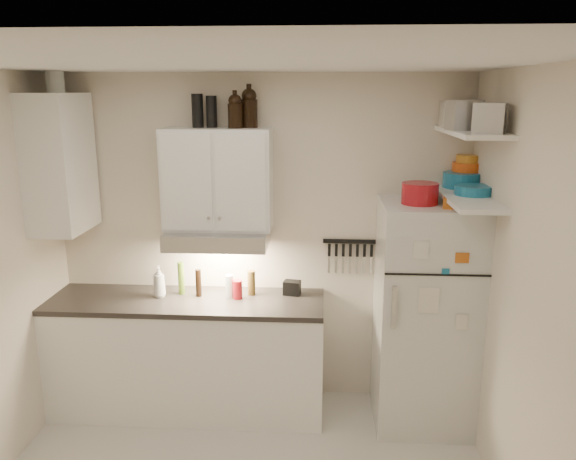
{
  "coord_description": "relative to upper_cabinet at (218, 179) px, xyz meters",
  "views": [
    {
      "loc": [
        0.47,
        -2.77,
        2.46
      ],
      "look_at": [
        0.25,
        0.9,
        1.55
      ],
      "focal_mm": 35.0,
      "sensor_mm": 36.0,
      "label": 1
    }
  ],
  "objects": [
    {
      "name": "ceiling",
      "position": [
        0.3,
        -1.33,
        0.78
      ],
      "size": [
        3.2,
        3.0,
        0.02
      ],
      "primitive_type": "cube",
      "color": "white",
      "rests_on": "ground"
    },
    {
      "name": "back_wall",
      "position": [
        0.3,
        0.18,
        -0.53
      ],
      "size": [
        3.2,
        0.02,
        2.6
      ],
      "primitive_type": "cube",
      "color": "beige",
      "rests_on": "ground"
    },
    {
      "name": "right_wall",
      "position": [
        1.91,
        -1.33,
        -0.53
      ],
      "size": [
        0.02,
        3.0,
        2.6
      ],
      "primitive_type": "cube",
      "color": "beige",
      "rests_on": "ground"
    },
    {
      "name": "base_cabinet",
      "position": [
        -0.25,
        -0.14,
        -1.39
      ],
      "size": [
        2.1,
        0.6,
        0.88
      ],
      "primitive_type": "cube",
      "color": "white",
      "rests_on": "floor"
    },
    {
      "name": "countertop",
      "position": [
        -0.25,
        -0.14,
        -0.93
      ],
      "size": [
        2.1,
        0.62,
        0.04
      ],
      "primitive_type": "cube",
      "color": "#2C2826",
      "rests_on": "base_cabinet"
    },
    {
      "name": "upper_cabinet",
      "position": [
        0.0,
        0.0,
        0.0
      ],
      "size": [
        0.8,
        0.33,
        0.75
      ],
      "primitive_type": "cube",
      "color": "white",
      "rests_on": "back_wall"
    },
    {
      "name": "side_cabinet",
      "position": [
        -1.14,
        -0.14,
        0.12
      ],
      "size": [
        0.33,
        0.55,
        1.0
      ],
      "primitive_type": "cube",
      "color": "white",
      "rests_on": "left_wall"
    },
    {
      "name": "range_hood",
      "position": [
        0.0,
        -0.06,
        -0.44
      ],
      "size": [
        0.76,
        0.46,
        0.12
      ],
      "primitive_type": "cube",
      "color": "silver",
      "rests_on": "back_wall"
    },
    {
      "name": "fridge",
      "position": [
        1.55,
        -0.18,
        -0.98
      ],
      "size": [
        0.7,
        0.68,
        1.7
      ],
      "primitive_type": "cube",
      "color": "silver",
      "rests_on": "floor"
    },
    {
      "name": "shelf_hi",
      "position": [
        1.75,
        -0.31,
        0.38
      ],
      "size": [
        0.3,
        0.95,
        0.03
      ],
      "primitive_type": "cube",
      "color": "white",
      "rests_on": "right_wall"
    },
    {
      "name": "shelf_lo",
      "position": [
        1.75,
        -0.31,
        -0.07
      ],
      "size": [
        0.3,
        0.95,
        0.03
      ],
      "primitive_type": "cube",
      "color": "white",
      "rests_on": "right_wall"
    },
    {
      "name": "knife_strip",
      "position": [
        1.0,
        0.15,
        -0.51
      ],
      "size": [
        0.42,
        0.02,
        0.03
      ],
      "primitive_type": "cube",
      "color": "black",
      "rests_on": "back_wall"
    },
    {
      "name": "dutch_oven",
      "position": [
        1.45,
        -0.22,
        -0.05
      ],
      "size": [
        0.31,
        0.31,
        0.15
      ],
      "primitive_type": "cylinder",
      "rotation": [
        0.0,
        0.0,
        0.26
      ],
      "color": "#A2121B",
      "rests_on": "fridge"
    },
    {
      "name": "book_stack",
      "position": [
        1.68,
        -0.32,
        -0.09
      ],
      "size": [
        0.21,
        0.24,
        0.07
      ],
      "primitive_type": "cube",
      "rotation": [
        0.0,
        0.0,
        -0.2
      ],
      "color": "#BA5917",
      "rests_on": "fridge"
    },
    {
      "name": "spice_jar",
      "position": [
        1.54,
        -0.22,
        -0.08
      ],
      "size": [
        0.07,
        0.07,
        0.09
      ],
      "primitive_type": "cylinder",
      "rotation": [
        0.0,
        0.0,
        -0.28
      ],
      "color": "silver",
      "rests_on": "fridge"
    },
    {
      "name": "stock_pot",
      "position": [
        1.72,
        0.03,
        0.48
      ],
      "size": [
        0.27,
        0.27,
        0.18
      ],
      "primitive_type": "cylinder",
      "rotation": [
        0.0,
        0.0,
        0.07
      ],
      "color": "silver",
      "rests_on": "shelf_hi"
    },
    {
      "name": "tin_a",
      "position": [
        1.69,
        -0.34,
        0.49
      ],
      "size": [
        0.22,
        0.2,
        0.19
      ],
      "primitive_type": "cube",
      "rotation": [
        0.0,
        0.0,
        0.16
      ],
      "color": "#AAAAAD",
      "rests_on": "shelf_hi"
    },
    {
      "name": "tin_b",
      "position": [
        1.77,
        -0.61,
        0.48
      ],
      "size": [
        0.23,
        0.23,
        0.18
      ],
      "primitive_type": "cube",
      "rotation": [
        0.0,
        0.0,
        -0.38
      ],
      "color": "#AAAAAD",
      "rests_on": "shelf_hi"
    },
    {
      "name": "bowl_teal",
      "position": [
        1.8,
        0.03,
        0.01
      ],
      "size": [
        0.28,
        0.28,
        0.11
      ],
      "primitive_type": "cylinder",
      "color": "teal",
      "rests_on": "shelf_lo"
    },
    {
      "name": "bowl_orange",
      "position": [
        1.85,
        0.09,
        0.09
      ],
      "size": [
        0.22,
        0.22,
        0.07
      ],
      "primitive_type": "cylinder",
      "color": "#DB5114",
      "rests_on": "bowl_teal"
    },
    {
      "name": "bowl_yellow",
      "position": [
        1.85,
        0.09,
        0.15
      ],
      "size": [
        0.17,
        0.17,
        0.06
      ],
      "primitive_type": "cylinder",
      "color": "orange",
      "rests_on": "bowl_orange"
    },
    {
      "name": "plates",
      "position": [
        1.81,
        -0.27,
        -0.02
      ],
      "size": [
        0.29,
        0.29,
        0.06
      ],
      "primitive_type": "cylinder",
      "rotation": [
        0.0,
        0.0,
        0.13
      ],
      "color": "teal",
      "rests_on": "shelf_lo"
    },
    {
      "name": "growler_a",
      "position": [
        0.14,
        -0.01,
        0.5
      ],
      "size": [
        0.13,
        0.13,
        0.25
      ],
      "primitive_type": null,
      "rotation": [
        0.0,
        0.0,
        0.29
      ],
      "color": "black",
      "rests_on": "upper_cabinet"
    },
    {
      "name": "growler_b",
      "position": [
        0.23,
        0.07,
        0.52
      ],
      "size": [
        0.13,
        0.13,
        0.29
      ],
      "primitive_type": null,
      "rotation": [
        0.0,
        0.0,
        -0.09
      ],
      "color": "black",
      "rests_on": "upper_cabinet"
    },
    {
      "name": "thermos_a",
      "position": [
        -0.04,
        0.06,
        0.49
      ],
      "size": [
        0.1,
        0.1,
        0.23
      ],
      "primitive_type": "cylinder",
      "rotation": [
        0.0,
        0.0,
        -0.35
      ],
      "color": "black",
      "rests_on": "upper_cabinet"
    },
    {
      "name": "thermos_b",
      "position": [
        -0.15,
        0.06,
        0.5
      ],
      "size": [
        0.11,
        0.11,
        0.24
      ],
      "primitive_type": "cylinder",
      "rotation": [
        0.0,
        0.0,
        0.38
      ],
      "color": "black",
      "rests_on": "upper_cabinet"
    },
    {
      "name": "side_jar",
      "position": [
        -1.11,
        -0.14,
        0.71
      ],
      "size": [
        0.13,
        0.13,
        0.17
      ],
      "primitive_type": "cylinder",
      "rotation": [
        0.0,
        0.0,
        0.0
      ],
      "color": "silver",
      "rests_on": "side_cabinet"
    },
    {
      "name": "soap_bottle",
      "position": [
        -0.46,
        -0.09,
        -0.77
      ],
      "size": [
        0.11,
        0.11,
        0.27
      ],
      "primitive_type": "imported",
      "rotation": [
        0.0,
        0.0,
        0.06
      ],
      "color": "white",
      "rests_on": "countertop"
    },
    {
      "name": "pepper_mill",
      "position": [
        0.24,
        -0.01,
        -0.81
      ],
      "size": [
        0.07,
        0.07,
        0.19
      ],
      "primitive_type": "cylinder",
      "rotation": [
        0.0,
        0.0,
        0.29
      ],
      "color": "brown",
      "rests_on": "countertop"
    },
    {
      "name": "oil_bottle",
      "position": [
        -0.31,
        -0.02,
        -0.78
      ],
      "size": [
        0.06,
        0.06,
        0.26
      ],
      "primitive_type": "cylinder",
      "rotation": [
        0.0,
        0.0,
        0.23
      ],
      "color": "#51731C",
      "rests_on": "countertop"
    },
    {
      "name": "vinegar_bottle",
      "position": [
        -0.16,
        -0.07,
        -0.8
      ],
      "size": [
        0.06,
        0.06,
        0.22
      ],
      "primitive_type": "cylinder",
      "rotation": [
        0.0,
        0.0,
        0.4
      ],
      "color": "black",
      "rests_on": "countertop"
    },
    {
      "name": "clear_bottle",
      "position": [
        0.08,
        -0.08,
        -0.82
      ],
      "size": [
        0.06,
        0.06,
        0.18
      ],
      "primitive_type": "cylinder",
      "rotation": [
        0.0,
        0.0,
        -0.02
      ],
      "color": "silver",
      "rests_on": "countertop"
    },
    {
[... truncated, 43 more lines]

